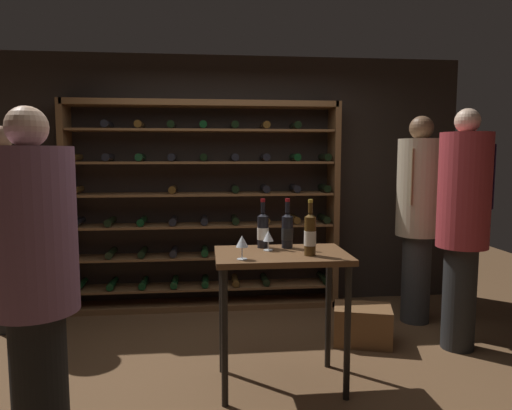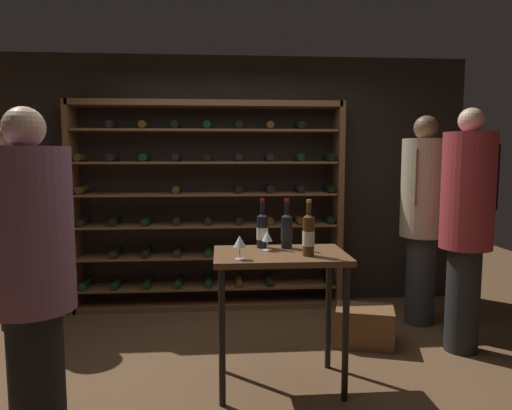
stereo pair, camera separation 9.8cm
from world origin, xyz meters
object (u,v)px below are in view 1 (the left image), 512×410
Objects in this scene: tasting_table at (281,272)px; wine_glass_stemmed_left at (242,242)px; person_bystander_dark_jacket at (5,219)px; wine_crate at (362,325)px; wine_glass_stemmed_center at (268,237)px; wine_bottle_amber_reserve at (310,234)px; person_guest_khaki at (418,209)px; wine_bottle_black_capsule at (263,230)px; wine_rack at (204,207)px; wine_bottle_gold_foil at (287,230)px; person_guest_blue_shirt at (463,218)px; person_guest_plum_blouse at (34,269)px.

wine_glass_stemmed_left is (-0.28, -0.18, 0.25)m from tasting_table.
person_bystander_dark_jacket is 12.06× the size of wine_glass_stemmed_left.
wine_glass_stemmed_center is at bearing -147.46° from wine_crate.
wine_crate is 1.28× the size of wine_bottle_amber_reserve.
wine_bottle_black_capsule is (-1.61, -0.93, -0.02)m from person_guest_khaki.
wine_glass_stemmed_left is (0.25, -1.94, -0.01)m from wine_rack.
wine_bottle_black_capsule is (2.22, -1.10, 0.04)m from person_bystander_dark_jacket.
wine_bottle_gold_foil is at bearing 27.90° from wine_glass_stemmed_center.
tasting_table is 0.48× the size of person_guest_blue_shirt.
person_guest_khaki reaches higher than wine_bottle_amber_reserve.
wine_bottle_black_capsule is (1.30, 0.81, 0.05)m from person_guest_plum_blouse.
person_guest_khaki is at bearing 33.78° from wine_bottle_gold_foil.
wine_bottle_amber_reserve is 2.42× the size of wine_glass_stemmed_left.
person_bystander_dark_jacket is 2.65m from wine_bottle_gold_foil.
person_bystander_dark_jacket is at bearing 135.77° from person_guest_khaki.
person_guest_khaki is at bearing 128.62° from person_bystander_dark_jacket.
tasting_table is 0.51× the size of person_bystander_dark_jacket.
wine_bottle_black_capsule is (0.43, -1.57, 0.00)m from wine_rack.
tasting_table is at bearing -60.98° from wine_bottle_black_capsule.
person_guest_blue_shirt reaches higher than wine_bottle_gold_foil.
person_bystander_dark_jacket is at bearing -114.83° from person_guest_blue_shirt.
wine_bottle_amber_reserve reaches higher than wine_glass_stemmed_center.
person_guest_blue_shirt is 5.61× the size of wine_bottle_black_capsule.
person_guest_blue_shirt is 1.97m from wine_glass_stemmed_left.
person_bystander_dark_jacket is at bearing 154.65° from wine_bottle_gold_foil.
wine_crate is at bearing 172.55° from person_guest_khaki.
wine_rack is 1.85m from person_bystander_dark_jacket.
wine_crate is 1.28m from wine_bottle_gold_foil.
tasting_table is at bearing -44.66° from wine_glass_stemmed_center.
person_bystander_dark_jacket is at bearing 151.62° from wine_glass_stemmed_center.
wine_glass_stemmed_left reaches higher than tasting_table.
wine_bottle_amber_reserve reaches higher than wine_bottle_black_capsule.
person_guest_khaki is 1.25m from wine_crate.
tasting_table is 0.35m from wine_bottle_amber_reserve.
person_guest_plum_blouse is 13.25× the size of wine_glass_stemmed_center.
person_guest_blue_shirt is 1.71m from wine_glass_stemmed_center.
wine_rack is at bearing 105.13° from wine_glass_stemmed_center.
wine_crate is (2.23, 1.27, -0.87)m from person_guest_plum_blouse.
person_guest_blue_shirt is 1.23m from wine_crate.
person_guest_plum_blouse is 3.89× the size of wine_crate.
wine_crate is 1.36m from wine_bottle_amber_reserve.
person_guest_khaki is (2.91, 1.74, 0.07)m from person_guest_plum_blouse.
wine_glass_stemmed_left is at bearing -136.15° from wine_bottle_gold_foil.
wine_rack is 19.99× the size of wine_glass_stemmed_center.
wine_crate is 1.39m from wine_glass_stemmed_center.
wine_bottle_black_capsule is 2.52× the size of wine_glass_stemmed_center.
wine_crate is at bearing 32.54° from wine_glass_stemmed_center.
person_guest_blue_shirt reaches higher than wine_glass_stemmed_center.
wine_bottle_gold_foil is at bearing -91.28° from person_guest_blue_shirt.
person_guest_blue_shirt is (2.11, -1.29, 0.03)m from wine_rack.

